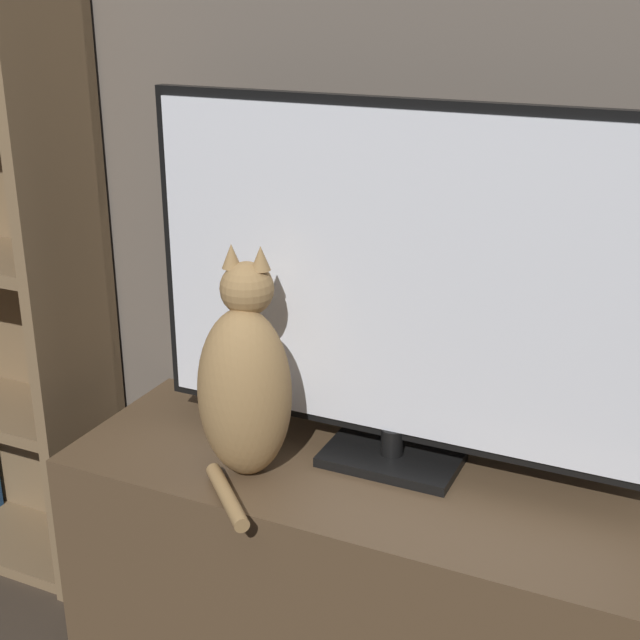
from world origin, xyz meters
name	(u,v)px	position (x,y,z in m)	size (l,w,h in m)	color
wall_back	(423,36)	(0.00, 1.22, 1.30)	(4.80, 0.05, 2.60)	#60564C
tv_stand	(360,584)	(0.00, 0.96, 0.25)	(1.17, 0.43, 0.51)	brown
tv	(398,287)	(0.04, 1.03, 0.87)	(1.00, 0.16, 0.70)	black
cat	(246,384)	(-0.21, 0.89, 0.69)	(0.21, 0.29, 0.45)	#997547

